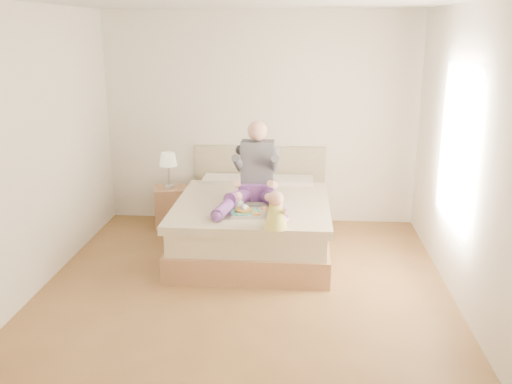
# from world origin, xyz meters

# --- Properties ---
(room) EXTENTS (4.02, 4.22, 2.71)m
(room) POSITION_xyz_m (0.08, 0.01, 1.51)
(room) COLOR brown
(room) RESTS_ON ground
(bed) EXTENTS (1.70, 2.18, 1.00)m
(bed) POSITION_xyz_m (0.00, 1.08, 0.32)
(bed) COLOR #926644
(bed) RESTS_ON ground
(nightstand) EXTENTS (0.49, 0.45, 0.51)m
(nightstand) POSITION_xyz_m (-1.13, 1.75, 0.25)
(nightstand) COLOR #926644
(nightstand) RESTS_ON ground
(lamp) EXTENTS (0.22, 0.22, 0.46)m
(lamp) POSITION_xyz_m (-1.13, 1.72, 0.86)
(lamp) COLOR #BBBCC3
(lamp) RESTS_ON nightstand
(adult) EXTENTS (0.77, 1.09, 0.91)m
(adult) POSITION_xyz_m (0.04, 0.89, 0.88)
(adult) COLOR #5F327D
(adult) RESTS_ON bed
(tray) EXTENTS (0.53, 0.44, 0.14)m
(tray) POSITION_xyz_m (0.05, 0.47, 0.64)
(tray) COLOR #BBBCC3
(tray) RESTS_ON bed
(baby) EXTENTS (0.27, 0.34, 0.38)m
(baby) POSITION_xyz_m (0.30, 0.04, 0.76)
(baby) COLOR #E3DB47
(baby) RESTS_ON bed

